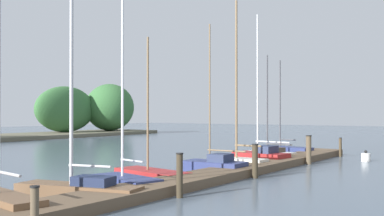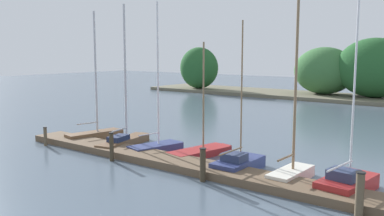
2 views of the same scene
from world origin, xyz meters
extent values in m
cube|color=brown|center=(0.00, 10.80, 0.17)|extent=(25.54, 1.80, 0.35)
ellipsoid|color=#235628|center=(-2.00, 43.91, 3.63)|extent=(8.31, 5.12, 6.47)
ellipsoid|color=#386B38|center=(-7.67, 44.40, 3.16)|extent=(7.16, 5.74, 5.52)
ellipsoid|color=#235628|center=(-24.01, 41.72, 3.19)|extent=(5.70, 4.02, 5.58)
cube|color=brown|center=(-10.16, 12.22, 0.26)|extent=(1.53, 3.52, 0.52)
cube|color=brown|center=(-9.89, 13.73, 0.24)|extent=(0.66, 0.93, 0.45)
cylinder|color=#B7B7BC|center=(-10.12, 12.47, 4.13)|extent=(0.12, 0.12, 7.22)
cylinder|color=#B7B7BC|center=(-10.23, 11.85, 1.10)|extent=(0.33, 1.40, 0.08)
cube|color=brown|center=(-7.47, 12.15, 0.22)|extent=(1.90, 4.23, 0.44)
cube|color=brown|center=(-7.89, 13.95, 0.20)|extent=(0.76, 1.13, 0.37)
cube|color=#1E2847|center=(-7.35, 11.65, 0.58)|extent=(1.00, 1.37, 0.29)
cylinder|color=#B7B7BC|center=(-7.54, 12.45, 4.21)|extent=(0.12, 0.12, 7.53)
cylinder|color=#B7B7BC|center=(-7.38, 11.78, 1.04)|extent=(0.43, 1.50, 0.08)
cube|color=navy|center=(-5.15, 12.28, 0.21)|extent=(1.83, 3.11, 0.42)
cube|color=navy|center=(-4.85, 13.55, 0.19)|extent=(0.80, 0.86, 0.36)
cylinder|color=silver|center=(-5.10, 12.49, 4.18)|extent=(0.10, 0.10, 7.51)
cylinder|color=silver|center=(-5.24, 11.92, 1.02)|extent=(0.37, 1.29, 0.06)
cube|color=maroon|center=(-2.75, 13.03, 0.18)|extent=(1.91, 3.71, 0.37)
cube|color=maroon|center=(-2.44, 14.59, 0.16)|extent=(0.84, 1.00, 0.31)
cylinder|color=#7F6647|center=(-2.70, 13.29, 3.11)|extent=(0.09, 0.09, 5.48)
cube|color=navy|center=(0.25, 11.90, 0.27)|extent=(1.35, 2.84, 0.54)
cube|color=navy|center=(0.24, 13.18, 0.24)|extent=(0.73, 0.71, 0.46)
cube|color=#2D3856|center=(0.25, 11.55, 0.71)|extent=(1.00, 0.86, 0.35)
cylinder|color=#7F6647|center=(0.25, 12.12, 3.63)|extent=(0.07, 0.07, 6.18)
cylinder|color=#7F6647|center=(0.25, 11.26, 1.03)|extent=(0.09, 1.90, 0.07)
cube|color=silver|center=(2.77, 11.94, 0.24)|extent=(1.06, 2.70, 0.48)
cube|color=silver|center=(2.81, 13.14, 0.22)|extent=(0.56, 0.68, 0.41)
cylinder|color=#7F6647|center=(2.77, 12.14, 4.38)|extent=(0.11, 0.11, 7.80)
cylinder|color=#7F6647|center=(2.75, 11.49, 1.10)|extent=(0.14, 1.44, 0.09)
cube|color=maroon|center=(5.08, 11.93, 0.29)|extent=(1.72, 3.00, 0.59)
cube|color=maroon|center=(5.23, 13.20, 0.26)|extent=(0.84, 0.80, 0.50)
cube|color=#2D3856|center=(5.03, 11.57, 0.78)|extent=(1.13, 0.97, 0.38)
cylinder|color=silver|center=(5.10, 12.14, 4.28)|extent=(0.08, 0.08, 7.39)
cylinder|color=silver|center=(4.99, 11.24, 1.18)|extent=(0.32, 2.02, 0.08)
cylinder|color=brown|center=(-11.15, 9.55, 0.53)|extent=(0.19, 0.19, 1.06)
cylinder|color=black|center=(-11.15, 9.55, 1.08)|extent=(0.22, 0.22, 0.04)
cylinder|color=#3D3323|center=(-5.59, 9.59, 0.70)|extent=(0.21, 0.21, 1.39)
cylinder|color=black|center=(-5.59, 9.59, 1.41)|extent=(0.24, 0.24, 0.04)
cylinder|color=#3D3323|center=(-0.11, 9.67, 0.69)|extent=(0.24, 0.24, 1.38)
cylinder|color=black|center=(-0.11, 9.67, 1.40)|extent=(0.28, 0.28, 0.04)
cylinder|color=brown|center=(6.15, 9.69, 0.74)|extent=(0.27, 0.27, 1.48)
cylinder|color=black|center=(6.15, 9.69, 1.50)|extent=(0.32, 0.32, 0.04)
camera|label=1|loc=(-17.90, 0.74, 2.73)|focal=44.50mm
camera|label=2|loc=(9.69, -3.86, 5.35)|focal=38.87mm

